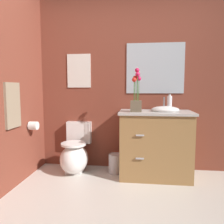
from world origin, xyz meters
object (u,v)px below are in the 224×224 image
wall_poster (79,71)px  wall_mirror (155,68)px  toilet_paper_roll (33,126)px  vanity_cabinet (155,143)px  soap_bottle (169,103)px  trash_bin (115,163)px  hanging_towel (13,105)px  toilet (75,155)px  flower_vase (136,99)px

wall_poster → wall_mirror: wall_mirror is taller
wall_mirror → toilet_paper_roll: (-1.60, -0.46, -0.77)m
vanity_cabinet → wall_poster: wall_poster is taller
wall_mirror → soap_bottle: bearing=-39.8°
vanity_cabinet → toilet_paper_roll: vanity_cabinet is taller
trash_bin → toilet_paper_roll: toilet_paper_roll is taller
wall_poster → hanging_towel: wall_poster is taller
soap_bottle → trash_bin: size_ratio=0.79×
vanity_cabinet → soap_bottle: (0.19, 0.14, 0.52)m
toilet → wall_mirror: wall_mirror is taller
vanity_cabinet → trash_bin: bearing=175.3°
vanity_cabinet → trash_bin: vanity_cabinet is taller
wall_mirror → hanging_towel: 1.91m
flower_vase → toilet_paper_roll: flower_vase is taller
toilet_paper_roll → vanity_cabinet: bearing=6.1°
flower_vase → hanging_towel: 1.47m
toilet → vanity_cabinet: 1.12m
flower_vase → wall_mirror: bearing=56.9°
toilet → wall_poster: (-0.00, 0.27, 1.18)m
soap_bottle → hanging_towel: bearing=-159.8°
vanity_cabinet → soap_bottle: bearing=36.0°
toilet → wall_poster: wall_poster is taller
trash_bin → wall_poster: wall_poster is taller
flower_vase → trash_bin: bearing=153.5°
wall_poster → wall_mirror: (1.10, 0.00, 0.02)m
toilet → soap_bottle: soap_bottle is taller
trash_bin → toilet: bearing=-178.2°
toilet → wall_mirror: (1.10, 0.27, 1.21)m
soap_bottle → trash_bin: bearing=-172.8°
toilet → toilet_paper_roll: 0.69m
vanity_cabinet → soap_bottle: soap_bottle is taller
trash_bin → wall_poster: 1.43m
hanging_towel → soap_bottle: bearing=20.2°
soap_bottle → hanging_towel: hanging_towel is taller
wall_mirror → vanity_cabinet: bearing=-89.5°
toilet → hanging_towel: hanging_towel is taller
vanity_cabinet → trash_bin: size_ratio=3.88×
trash_bin → vanity_cabinet: bearing=-4.7°
soap_bottle → wall_poster: 1.37m
trash_bin → wall_poster: size_ratio=0.56×
wall_mirror → flower_vase: bearing=-123.1°
toilet → trash_bin: bearing=1.8°
soap_bottle → wall_mirror: 0.54m
vanity_cabinet → wall_poster: (-1.10, 0.29, 0.98)m
toilet → toilet_paper_roll: (-0.50, -0.20, 0.44)m
trash_bin → wall_mirror: 1.44m
trash_bin → flower_vase: bearing=-26.5°
vanity_cabinet → flower_vase: flower_vase is taller
wall_poster → hanging_towel: 1.10m
toilet_paper_roll → trash_bin: bearing=11.4°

